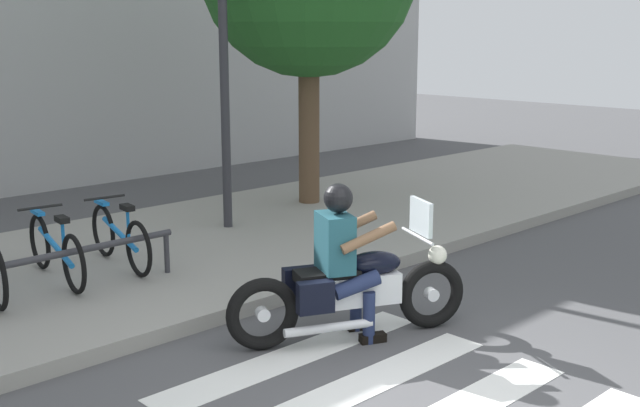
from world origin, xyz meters
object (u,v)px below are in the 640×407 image
at_px(rider, 344,251).
at_px(bicycle_2, 56,250).
at_px(bike_rack, 44,262).
at_px(bicycle_3, 120,237).
at_px(street_lamp, 223,43).
at_px(motorcycle, 351,290).

relative_size(rider, bicycle_2, 0.86).
bearing_deg(bike_rack, bicycle_2, 55.55).
relative_size(rider, bicycle_3, 0.90).
bearing_deg(street_lamp, rider, -111.94).
height_order(bicycle_3, street_lamp, street_lamp).
distance_m(motorcycle, bicycle_3, 3.08).
bearing_deg(bike_rack, bicycle_3, 25.92).
relative_size(bicycle_2, street_lamp, 0.39).
xyz_separation_m(rider, bicycle_3, (-0.54, 2.98, -0.34)).
relative_size(bicycle_3, street_lamp, 0.37).
height_order(rider, bike_rack, rider).
height_order(bicycle_2, bike_rack, bicycle_2).
bearing_deg(street_lamp, motorcycle, -110.82).
relative_size(bicycle_2, bike_rack, 0.59).
bearing_deg(bicycle_3, bike_rack, -154.08).
xyz_separation_m(motorcycle, bicycle_2, (-1.37, 3.02, 0.03)).
distance_m(rider, street_lamp, 4.30).
distance_m(rider, bicycle_3, 3.05).
bearing_deg(rider, street_lamp, 68.06).
height_order(rider, bicycle_3, rider).
bearing_deg(bike_rack, motorcycle, -54.63).
height_order(motorcycle, bike_rack, motorcycle).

